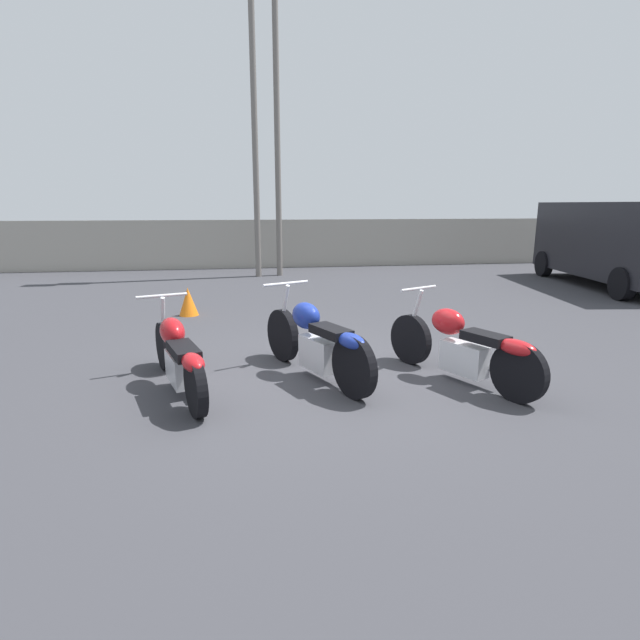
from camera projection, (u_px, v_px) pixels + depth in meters
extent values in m
plane|color=#38383D|center=(322.00, 376.00, 5.90)|extent=(60.00, 60.00, 0.00)
cube|color=#9E998E|center=(271.00, 244.00, 15.77)|extent=(40.00, 0.04, 1.51)
cylinder|color=slate|center=(254.00, 105.00, 13.01)|extent=(0.16, 0.16, 8.99)
cylinder|color=slate|center=(277.00, 112.00, 13.26)|extent=(0.16, 0.16, 8.76)
cylinder|color=black|center=(164.00, 346.00, 6.11)|extent=(0.28, 0.58, 0.58)
cylinder|color=black|center=(196.00, 387.00, 4.73)|extent=(0.28, 0.58, 0.58)
cube|color=silver|center=(180.00, 369.00, 5.35)|extent=(0.37, 0.61, 0.32)
ellipsoid|color=#AD1419|center=(172.00, 331.00, 5.51)|extent=(0.41, 0.58, 0.30)
cube|color=black|center=(184.00, 351.00, 5.06)|extent=(0.42, 0.64, 0.10)
ellipsoid|color=#AD1419|center=(193.00, 362.00, 4.72)|extent=(0.33, 0.48, 0.16)
cylinder|color=silver|center=(162.00, 296.00, 5.87)|extent=(0.57, 0.22, 0.04)
cylinder|color=silver|center=(163.00, 321.00, 5.99)|extent=(0.13, 0.25, 0.63)
cylinder|color=silver|center=(195.00, 377.00, 5.28)|extent=(0.25, 0.56, 0.07)
cylinder|color=black|center=(283.00, 335.00, 6.43)|extent=(0.37, 0.66, 0.67)
cylinder|color=black|center=(354.00, 367.00, 5.17)|extent=(0.37, 0.66, 0.67)
cube|color=silver|center=(318.00, 354.00, 5.75)|extent=(0.41, 0.59, 0.37)
ellipsoid|color=navy|center=(306.00, 316.00, 5.87)|extent=(0.43, 0.52, 0.32)
cube|color=black|center=(331.00, 331.00, 5.46)|extent=(0.44, 0.60, 0.10)
ellipsoid|color=navy|center=(351.00, 341.00, 5.15)|extent=(0.36, 0.48, 0.16)
cylinder|color=silver|center=(286.00, 284.00, 6.19)|extent=(0.58, 0.29, 0.04)
cylinder|color=silver|center=(284.00, 310.00, 6.31)|extent=(0.15, 0.26, 0.67)
cylinder|color=silver|center=(334.00, 361.00, 5.70)|extent=(0.31, 0.58, 0.07)
cylinder|color=black|center=(411.00, 339.00, 6.31)|extent=(0.36, 0.61, 0.63)
cylinder|color=black|center=(519.00, 372.00, 5.07)|extent=(0.36, 0.61, 0.63)
cube|color=silver|center=(464.00, 358.00, 5.64)|extent=(0.42, 0.59, 0.35)
ellipsoid|color=red|center=(448.00, 322.00, 5.76)|extent=(0.42, 0.51, 0.30)
cube|color=black|center=(485.00, 338.00, 5.36)|extent=(0.44, 0.56, 0.10)
ellipsoid|color=red|center=(517.00, 347.00, 5.05)|extent=(0.37, 0.48, 0.16)
cylinder|color=silver|center=(419.00, 288.00, 6.08)|extent=(0.53, 0.28, 0.04)
cylinder|color=silver|center=(415.00, 314.00, 6.20)|extent=(0.16, 0.25, 0.65)
cylinder|color=silver|center=(482.00, 365.00, 5.59)|extent=(0.31, 0.54, 0.07)
cube|color=black|center=(620.00, 239.00, 12.07)|extent=(2.61, 5.04, 1.75)
cube|color=black|center=(571.00, 220.00, 14.31)|extent=(1.78, 0.27, 0.53)
cylinder|color=black|center=(544.00, 264.00, 14.00)|extent=(0.31, 0.72, 0.70)
cylinder|color=black|center=(610.00, 264.00, 14.04)|extent=(0.31, 0.72, 0.70)
cylinder|color=black|center=(622.00, 284.00, 10.48)|extent=(0.31, 0.72, 0.70)
cone|color=orange|center=(188.00, 302.00, 9.07)|extent=(0.35, 0.35, 0.51)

